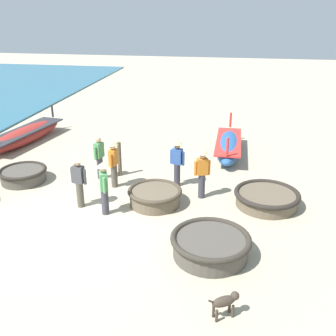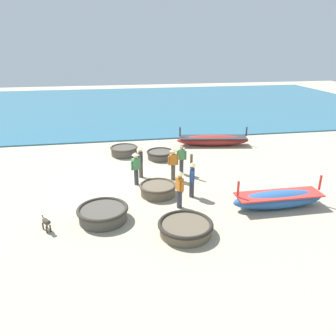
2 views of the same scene
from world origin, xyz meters
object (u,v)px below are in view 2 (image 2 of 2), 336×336
coracle_beside_post (185,227)px  fisherman_crouching (136,166)px  coracle_nearest (160,154)px  fisherman_standing_right (141,160)px  coracle_front_left (158,189)px  coracle_upturned (103,213)px  fisherman_standing_left (192,177)px  fisherman_hauling (180,187)px  mooring_post_inland (191,166)px  long_boat_green_hull (213,140)px  dog (46,222)px  fisherman_by_coracle (182,159)px  fisherman_with_hat (173,162)px  long_boat_white_hull (278,199)px  coracle_far_left (124,151)px

coracle_beside_post → fisherman_crouching: fisherman_crouching is taller
coracle_nearest → fisherman_standing_right: fisherman_standing_right is taller
coracle_front_left → coracle_beside_post: size_ratio=0.84×
coracle_upturned → coracle_nearest: bearing=154.0°
coracle_nearest → fisherman_standing_left: size_ratio=1.00×
fisherman_hauling → coracle_beside_post: bearing=-5.8°
coracle_upturned → fisherman_standing_left: size_ratio=1.21×
coracle_beside_post → mooring_post_inland: mooring_post_inland is taller
long_boat_green_hull → coracle_nearest: bearing=-62.3°
fisherman_hauling → dog: 5.37m
mooring_post_inland → coracle_upturned: bearing=-50.8°
coracle_upturned → long_boat_green_hull: size_ratio=0.40×
dog → coracle_beside_post: bearing=77.8°
long_boat_green_hull → fisherman_hauling: fisherman_hauling is taller
fisherman_hauling → fisherman_crouching: same height
coracle_nearest → mooring_post_inland: bearing=18.8°
long_boat_green_hull → dog: long_boat_green_hull is taller
coracle_front_left → long_boat_green_hull: long_boat_green_hull is taller
fisherman_crouching → dog: size_ratio=2.72×
fisherman_hauling → fisherman_crouching: bearing=-149.8°
fisherman_by_coracle → dog: fisherman_by_coracle is taller
coracle_nearest → fisherman_with_hat: 3.41m
fisherman_standing_right → fisherman_crouching: (0.91, -0.32, 0.00)m
coracle_nearest → dog: size_ratio=2.72×
long_boat_white_hull → long_boat_green_hull: size_ratio=0.80×
long_boat_green_hull → coracle_far_left: bearing=-80.1°
fisherman_standing_right → coracle_beside_post: bearing=10.6°
coracle_far_left → fisherman_standing_right: bearing=10.3°
long_boat_white_hull → fisherman_standing_left: 3.79m
coracle_beside_post → fisherman_standing_right: size_ratio=1.22×
coracle_nearest → fisherman_by_coracle: bearing=15.5°
coracle_upturned → fisherman_hauling: (-0.53, 3.20, 0.65)m
coracle_upturned → long_boat_white_hull: size_ratio=0.51×
coracle_front_left → coracle_beside_post: coracle_front_left is taller
long_boat_green_hull → fisherman_with_hat: 6.64m
coracle_beside_post → fisherman_with_hat: bearing=174.1°
coracle_far_left → dog: (8.37, -3.29, 0.07)m
coracle_upturned → dog: (0.45, -2.06, 0.06)m
coracle_front_left → long_boat_white_hull: size_ratio=0.43×
fisherman_standing_left → mooring_post_inland: 2.29m
coracle_front_left → dog: (2.38, -4.53, 0.09)m
fisherman_crouching → fisherman_hauling: bearing=30.2°
coracle_nearest → long_boat_white_hull: long_boat_white_hull is taller
fisherman_standing_left → long_boat_green_hull: bearing=156.0°
fisherman_standing_left → fisherman_with_hat: bearing=-168.0°
fisherman_by_coracle → fisherman_hauling: (3.75, -0.90, 0.12)m
fisherman_with_hat → fisherman_standing_right: size_ratio=1.00×
coracle_nearest → coracle_beside_post: bearing=-2.6°
fisherman_with_hat → fisherman_standing_right: 1.70m
coracle_far_left → fisherman_by_coracle: (3.64, 2.86, 0.53)m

